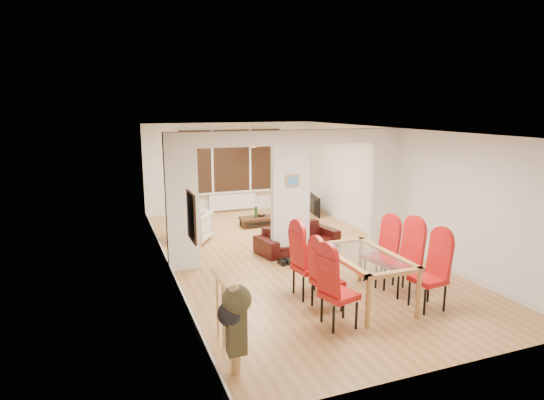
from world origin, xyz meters
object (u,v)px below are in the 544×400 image
sofa (298,238)px  television (311,205)px  bowl (261,215)px  dining_chair_rc (380,254)px  dining_chair_la (339,289)px  bottle (256,212)px  dining_chair_ra (428,274)px  dining_table (364,278)px  dining_chair_lc (309,263)px  person (193,205)px  coffee_table (260,221)px  dining_chair_rb (402,261)px  dining_chair_lb (327,277)px  armchair (192,227)px

sofa → television: size_ratio=1.88×
television → bowl: bearing=118.9°
dining_chair_rc → television: bearing=63.0°
dining_chair_la → bottle: (0.65, 5.58, -0.16)m
dining_chair_ra → dining_table: bearing=137.7°
sofa → dining_chair_lc: bearing=-122.3°
dining_table → bowl: 5.12m
person → bottle: 1.78m
dining_table → coffee_table: bearing=89.9°
dining_chair_lc → dining_chair_rb: bearing=-25.1°
dining_chair_rc → sofa: 2.33m
dining_chair_lc → bottle: dining_chair_lc is taller
sofa → bowl: bearing=78.2°
dining_chair_la → dining_table: bearing=22.1°
dining_chair_lc → sofa: size_ratio=0.62×
dining_table → dining_chair_lb: (-0.66, -0.02, 0.12)m
dining_table → dining_chair_la: size_ratio=1.54×
bottle → sofa: bearing=-84.4°
television → bottle: (-1.90, -0.67, 0.10)m
armchair → person: bearing=108.8°
dining_table → sofa: 2.83m
dining_chair_rb → person: 5.25m
bowl → dining_chair_lb: bearing=-98.2°
dining_chair_rb → bottle: (-0.86, 4.94, -0.18)m
dining_chair_ra → bowl: (-0.70, 5.67, -0.30)m
dining_chair_rc → bowl: 4.58m
dining_chair_la → dining_chair_lb: 0.56m
dining_chair_lc → television: 5.75m
dining_chair_rb → armchair: (-2.67, 4.13, -0.22)m
coffee_table → armchair: bearing=-156.7°
dining_chair_lb → dining_table: bearing=-5.3°
armchair → dining_table: bearing=-32.6°
sofa → armchair: size_ratio=2.42×
coffee_table → bowl: (0.07, 0.09, 0.14)m
dining_chair_lc → dining_chair_ra: bearing=-44.0°
dining_chair_rc → armchair: dining_chair_rc is taller
television → bowl: size_ratio=4.45×
dining_table → dining_chair_lc: dining_chair_lc is taller
dining_chair_rc → dining_chair_ra: bearing=-99.5°
dining_chair_rb → sofa: dining_chair_rb is taller
dining_chair_rb → person: bearing=106.3°
dining_chair_la → person: bearing=86.3°
dining_chair_lc → dining_chair_ra: (1.49, -1.07, -0.02)m
dining_chair_rc → bottle: size_ratio=3.57×
dining_table → sofa: dining_table is taller
dining_table → dining_chair_lc: size_ratio=1.47×
dining_chair_rb → coffee_table: bearing=85.8°
sofa → television: (1.69, 2.86, 0.01)m
dining_table → armchair: (-1.91, 4.20, -0.05)m
dining_table → coffee_table: 5.03m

